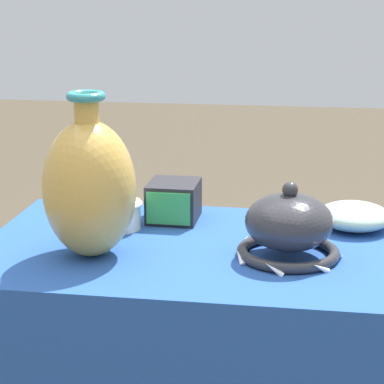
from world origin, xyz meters
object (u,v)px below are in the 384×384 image
(vase_dome_bell, at_px, (289,228))
(bowl_shallow_celadon, at_px, (354,216))
(cup_wide_ivory, at_px, (121,213))
(vase_tall_bulbous, at_px, (89,187))
(mosaic_tile_box, at_px, (174,201))

(vase_dome_bell, xyz_separation_m, bowl_shallow_celadon, (0.14, 0.21, -0.03))
(vase_dome_bell, height_order, cup_wide_ivory, vase_dome_bell)
(cup_wide_ivory, height_order, bowl_shallow_celadon, cup_wide_ivory)
(vase_tall_bulbous, xyz_separation_m, vase_dome_bell, (0.40, 0.05, -0.08))
(vase_tall_bulbous, distance_m, cup_wide_ivory, 0.21)
(cup_wide_ivory, bearing_deg, mosaic_tile_box, 38.68)
(vase_tall_bulbous, xyz_separation_m, bowl_shallow_celadon, (0.54, 0.26, -0.12))
(mosaic_tile_box, bearing_deg, bowl_shallow_celadon, 0.58)
(mosaic_tile_box, bearing_deg, vase_tall_bulbous, -114.72)
(cup_wide_ivory, bearing_deg, vase_tall_bulbous, -95.74)
(vase_dome_bell, distance_m, mosaic_tile_box, 0.35)
(cup_wide_ivory, bearing_deg, bowl_shallow_celadon, 9.14)
(vase_dome_bell, relative_size, cup_wide_ivory, 2.21)
(vase_tall_bulbous, distance_m, bowl_shallow_celadon, 0.61)
(vase_dome_bell, bearing_deg, vase_tall_bulbous, -173.03)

